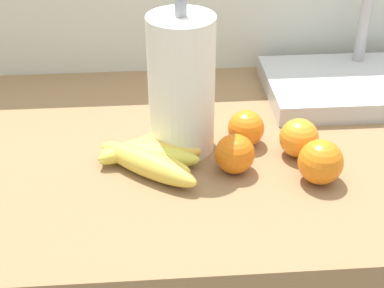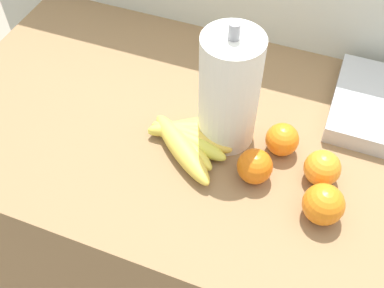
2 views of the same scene
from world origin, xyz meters
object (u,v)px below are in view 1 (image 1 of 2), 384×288
object	(u,v)px
banana_bunch	(150,153)
paper_towel_roll	(182,85)
orange_back_left	(235,154)
sink_basin	(369,84)
orange_right	(299,138)
orange_back_right	(246,128)
orange_far_right	(321,162)

from	to	relation	value
banana_bunch	paper_towel_roll	size ratio (longest dim) A/B	0.79
orange_back_left	sink_basin	bearing A→B (deg)	38.76
orange_right	orange_back_right	bearing A→B (deg)	154.45
orange_back_right	orange_far_right	bearing A→B (deg)	-49.55
orange_right	orange_back_left	bearing A→B (deg)	-161.11
orange_far_right	orange_right	size ratio (longest dim) A/B	1.08
orange_right	orange_far_right	bearing A→B (deg)	-78.24
orange_far_right	orange_back_right	size ratio (longest dim) A/B	1.13
sink_basin	orange_back_left	bearing A→B (deg)	-141.24
orange_back_left	paper_towel_roll	size ratio (longest dim) A/B	0.25
orange_back_right	orange_right	bearing A→B (deg)	-25.55
orange_back_left	sink_basin	size ratio (longest dim) A/B	0.16
orange_back_right	orange_right	distance (m)	0.10
orange_back_left	orange_back_right	bearing A→B (deg)	68.66
orange_far_right	banana_bunch	bearing A→B (deg)	165.34
banana_bunch	orange_right	world-z (taller)	orange_right
orange_far_right	orange_right	world-z (taller)	orange_far_right
orange_far_right	orange_right	bearing A→B (deg)	101.76
banana_bunch	orange_far_right	distance (m)	0.28
banana_bunch	orange_back_right	distance (m)	0.18
banana_bunch	paper_towel_roll	bearing A→B (deg)	39.72
orange_right	paper_towel_roll	distance (m)	0.22
orange_far_right	paper_towel_roll	bearing A→B (deg)	150.86
orange_far_right	paper_towel_roll	size ratio (longest dim) A/B	0.27
orange_back_left	sink_basin	distance (m)	0.41
orange_right	banana_bunch	bearing A→B (deg)	-178.48
banana_bunch	orange_right	distance (m)	0.26
banana_bunch	orange_right	size ratio (longest dim) A/B	3.15
banana_bunch	orange_far_right	size ratio (longest dim) A/B	2.91
orange_back_left	orange_right	world-z (taller)	orange_right
orange_back_left	paper_towel_roll	distance (m)	0.15
orange_back_right	sink_basin	size ratio (longest dim) A/B	0.15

